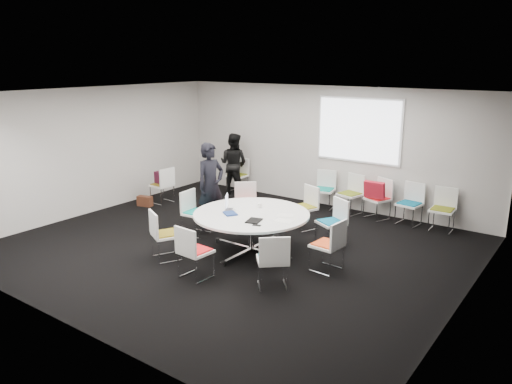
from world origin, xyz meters
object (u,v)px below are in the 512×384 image
Objects in this scene: chair_back_a at (324,197)px; chair_back_e at (442,218)px; chair_back_b at (350,202)px; laptop at (231,211)px; chair_ring_c at (304,216)px; chair_ring_d at (246,212)px; person_main at (211,186)px; maroon_bag at (161,178)px; chair_ring_h at (273,271)px; person_back at (233,164)px; chair_back_c at (377,206)px; chair_ring_g at (195,262)px; cup at (260,206)px; chair_ring_f at (166,244)px; chair_back_d at (409,212)px; chair_ring_a at (327,255)px; chair_person_back at (238,182)px; chair_ring_e at (196,221)px; conference_table at (251,224)px; brown_bag at (145,201)px; chair_spare_left at (163,192)px; chair_ring_b at (331,231)px.

chair_back_a and chair_back_e have the same top height.
chair_back_b reaches higher than laptop.
chair_ring_c and chair_ring_d have the same top height.
person_main is 2.27m from maroon_bag.
chair_ring_h is 0.56× the size of person_back.
chair_back_c is 1.38m from chair_back_e.
chair_ring_g is 9.78× the size of cup.
chair_back_c is 3.64m from laptop.
chair_back_d is at bearing 84.48° from chair_ring_f.
person_back is at bearing 11.26° from laptop.
chair_back_d is at bearing -0.14° from chair_ring_a.
person_main reaches higher than chair_back_b.
chair_ring_d is at bearing 138.65° from cup.
chair_back_b is at bearing 179.02° from chair_person_back.
laptop is (-0.12, -3.31, 0.47)m from chair_back_a.
chair_ring_a reaches higher than laptop.
chair_back_d reaches higher than laptop.
chair_ring_e is 3.35m from chair_person_back.
chair_back_c is at bearing 79.72° from chair_ring_g.
chair_back_a and chair_back_b have the same top height.
person_main reaches higher than chair_back_c.
maroon_bag is at bearing 38.67° from chair_back_b.
chair_back_d is at bearing -116.57° from chair_ring_c.
conference_table is at bearing 76.31° from chair_ring_f.
cup is at bearing -89.26° from person_main.
chair_ring_h is 4.22m from chair_back_d.
chair_back_d is at bearing 175.60° from chair_ring_d.
maroon_bag is (-6.09, -1.86, 0.34)m from chair_back_e.
chair_person_back is at bearing -88.54° from chair_ring_d.
maroon_bag is (-5.14, 1.25, 0.34)m from chair_ring_a.
chair_back_b is at bearing 22.91° from chair_back_c.
maroon_bag is (-4.06, -1.88, 0.34)m from chair_back_b.
chair_back_c is 1.00× the size of chair_back_d.
chair_ring_e is 2.44× the size of brown_bag.
person_main reaches higher than maroon_bag.
person_back is (-2.72, 4.43, 0.51)m from chair_ring_g.
chair_person_back is 2.52m from brown_bag.
brown_bag is (-3.53, -2.31, -0.16)m from chair_back_a.
maroon_bag is (-0.86, -1.71, -0.17)m from person_back.
chair_back_e is 6.35m from chair_spare_left.
chair_ring_a and chair_back_a have the same top height.
chair_ring_e is 3.24m from person_back.
chair_ring_c and chair_back_a have the same top height.
laptop is at bearing 90.46° from chair_back_b.
chair_back_e is (1.33, 4.15, 0.00)m from chair_ring_h.
chair_back_c is (0.06, 2.05, 0.00)m from chair_ring_b.
person_back is at bearing 125.17° from chair_ring_g.
chair_person_back is at bearing 13.87° from chair_back_b.
person_main is at bearing 67.88° from chair_back_c.
laptop is at bearing 108.59° from chair_ring_h.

